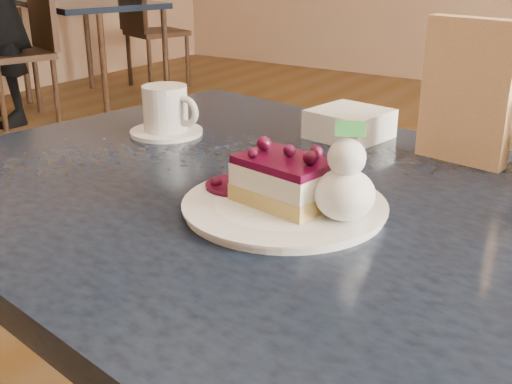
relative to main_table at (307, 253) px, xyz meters
The scene contains 9 objects.
main_table is the anchor object (origin of this frame).
dessert_plate 0.10m from the main_table, 99.74° to the right, with size 0.27×0.27×0.01m, color white.
cheesecake_slice 0.14m from the main_table, 99.74° to the right, with size 0.14×0.11×0.06m.
whipped_cream 0.16m from the main_table, 34.93° to the right, with size 0.08×0.08×0.07m.
berry_sauce 0.15m from the main_table, 156.83° to the right, with size 0.08×0.08×0.01m, color #3E082A.
coffee_set 0.43m from the main_table, 159.25° to the left, with size 0.15×0.14×0.09m.
menu_card 0.37m from the main_table, 66.96° to the left, with size 0.15×0.03×0.23m, color #FCF1AF.
napkin_stack 0.35m from the main_table, 105.99° to the left, with size 0.13×0.13×0.05m, color white.
bg_table_far_left 4.25m from the main_table, 141.17° to the left, with size 1.19×1.80×1.20m.
Camera 1 is at (0.47, -0.55, 1.13)m, focal length 45.00 mm.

